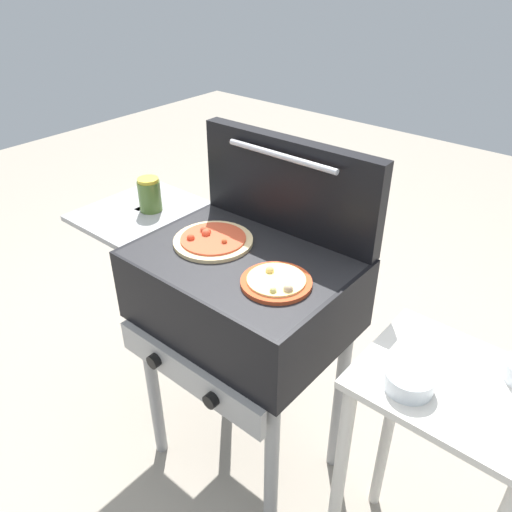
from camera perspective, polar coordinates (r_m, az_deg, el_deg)
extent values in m
plane|color=gray|center=(2.11, -1.11, -21.25)|extent=(8.00, 8.00, 0.00)
cube|color=black|center=(1.56, -1.41, -3.75)|extent=(0.64, 0.48, 0.24)
cube|color=black|center=(1.50, -1.46, -0.13)|extent=(0.61, 0.46, 0.01)
cube|color=gray|center=(1.82, -12.95, 4.90)|extent=(0.32, 0.41, 0.02)
cube|color=gray|center=(1.87, -12.55, 1.86)|extent=(0.02, 0.02, 0.24)
cube|color=gray|center=(1.54, -7.70, -13.09)|extent=(0.58, 0.02, 0.10)
cylinder|color=black|center=(1.60, -11.35, -11.46)|extent=(0.04, 0.02, 0.04)
cylinder|color=black|center=(1.46, -5.07, -15.81)|extent=(0.04, 0.02, 0.04)
cylinder|color=gray|center=(1.91, -11.41, -14.21)|extent=(0.04, 0.04, 0.66)
cylinder|color=gray|center=(1.66, 1.72, -23.20)|extent=(0.04, 0.04, 0.66)
cylinder|color=gray|center=(2.09, -3.38, -8.71)|extent=(0.04, 0.04, 0.66)
cylinder|color=gray|center=(1.86, 9.33, -15.58)|extent=(0.04, 0.04, 0.66)
cube|color=black|center=(1.57, 3.69, 7.82)|extent=(0.63, 0.07, 0.30)
cylinder|color=#B7B7BC|center=(1.50, 2.78, 11.14)|extent=(0.38, 0.02, 0.02)
cylinder|color=#C64723|center=(1.37, 2.28, -2.96)|extent=(0.19, 0.19, 0.01)
cylinder|color=#EDD17A|center=(1.37, 2.29, -2.65)|extent=(0.16, 0.16, 0.01)
sphere|color=#D2C66E|center=(1.31, 1.92, -3.86)|extent=(0.02, 0.02, 0.02)
sphere|color=#DFB65E|center=(1.39, 1.55, -1.62)|extent=(0.02, 0.02, 0.02)
sphere|color=tan|center=(1.32, 3.62, -3.68)|extent=(0.03, 0.03, 0.03)
cylinder|color=beige|center=(1.56, -4.79, 1.70)|extent=(0.24, 0.24, 0.01)
cylinder|color=#D14C2D|center=(1.56, -4.80, 1.98)|extent=(0.20, 0.20, 0.01)
sphere|color=#B2492D|center=(1.59, -5.82, 2.90)|extent=(0.02, 0.02, 0.02)
sphere|color=#E94627|center=(1.56, -7.32, 2.04)|extent=(0.02, 0.02, 0.02)
sphere|color=#DF4B29|center=(1.58, -5.44, 2.75)|extent=(0.02, 0.02, 0.02)
sphere|color=#C35229|center=(1.53, -3.55, 1.66)|extent=(0.02, 0.02, 0.02)
sphere|color=#D95032|center=(1.58, -5.55, 2.58)|extent=(0.03, 0.03, 0.03)
cylinder|color=#4C6B2D|center=(1.77, -11.79, 6.59)|extent=(0.08, 0.08, 0.11)
cylinder|color=gold|center=(1.75, -12.00, 8.32)|extent=(0.07, 0.07, 0.01)
cube|color=beige|center=(1.30, 21.56, -13.34)|extent=(0.44, 0.36, 0.02)
cylinder|color=beige|center=(1.56, 9.09, -24.43)|extent=(0.04, 0.04, 0.80)
cylinder|color=beige|center=(1.73, 14.66, -17.63)|extent=(0.04, 0.04, 0.80)
cylinder|color=silver|center=(1.23, 16.77, -13.17)|extent=(0.11, 0.11, 0.04)
cylinder|color=maroon|center=(1.24, 16.72, -13.39)|extent=(0.09, 0.09, 0.02)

